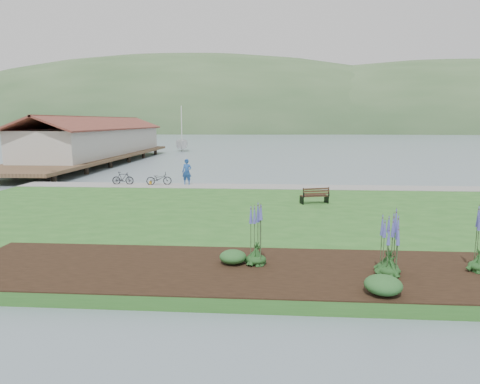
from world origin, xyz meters
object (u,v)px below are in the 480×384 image
object	(u,v)px
person	(187,170)
bicycle_a	(159,179)
park_bench	(315,195)
sailboat	(182,151)

from	to	relation	value
person	bicycle_a	world-z (taller)	person
person	park_bench	bearing A→B (deg)	-33.36
sailboat	person	bearing A→B (deg)	-87.12
bicycle_a	park_bench	bearing A→B (deg)	-132.67
park_bench	bicycle_a	size ratio (longest dim) A/B	0.92
park_bench	person	size ratio (longest dim) A/B	0.75
person	sailboat	xyz separation A→B (m)	(-8.63, 39.78, -1.48)
park_bench	person	world-z (taller)	person
park_bench	sailboat	xyz separation A→B (m)	(-16.99, 46.26, -0.86)
person	bicycle_a	xyz separation A→B (m)	(-1.94, -0.30, -0.62)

